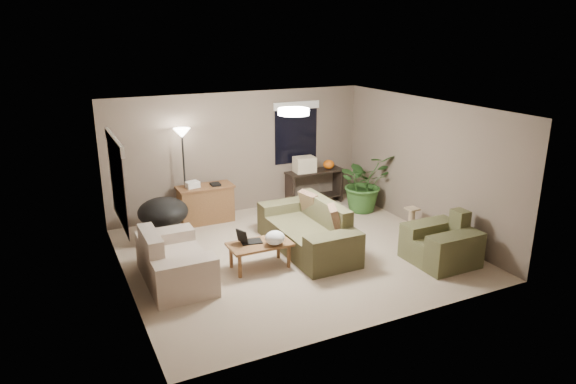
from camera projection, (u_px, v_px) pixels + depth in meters
name	position (u px, v px, depth m)	size (l,w,h in m)	color
room_shell	(293.00, 184.00, 8.46)	(5.50, 5.50, 5.50)	tan
main_sofa	(309.00, 233.00, 8.94)	(0.95, 2.20, 0.85)	#4B482D
throw_pillows	(322.00, 211.00, 8.94)	(0.39, 1.39, 0.47)	#8C7251
loveseat	(173.00, 263.00, 7.77)	(0.90, 1.60, 0.85)	beige
armchair	(441.00, 245.00, 8.42)	(0.95, 1.00, 0.85)	brown
coffee_table	(260.00, 247.00, 8.21)	(1.00, 0.55, 0.42)	brown
laptop	(247.00, 239.00, 8.19)	(0.42, 0.29, 0.24)	black
plastic_bag	(275.00, 238.00, 8.11)	(0.32, 0.29, 0.23)	white
desk	(206.00, 204.00, 10.18)	(1.10, 0.50, 0.75)	brown
desk_papers	(197.00, 184.00, 9.98)	(0.69, 0.28, 0.12)	silver
console_table	(314.00, 184.00, 11.26)	(1.30, 0.40, 0.75)	black
pumpkin	(329.00, 164.00, 11.28)	(0.24, 0.24, 0.20)	orange
cardboard_box	(305.00, 165.00, 11.01)	(0.44, 0.33, 0.33)	beige
papasan_chair	(163.00, 216.00, 9.24)	(0.94, 0.94, 0.80)	black
floor_lamp	(183.00, 145.00, 9.72)	(0.32, 0.32, 1.91)	black
ceiling_fixture	(294.00, 112.00, 8.10)	(0.50, 0.50, 0.10)	white
houseplant	(364.00, 188.00, 10.81)	(1.12, 1.24, 0.97)	#2D5923
cat_scratching_post	(411.00, 222.00, 9.65)	(0.32, 0.32, 0.50)	tan
window_left	(116.00, 167.00, 7.42)	(0.05, 1.56, 1.33)	black
window_back	(296.00, 122.00, 10.96)	(1.06, 0.05, 1.33)	black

